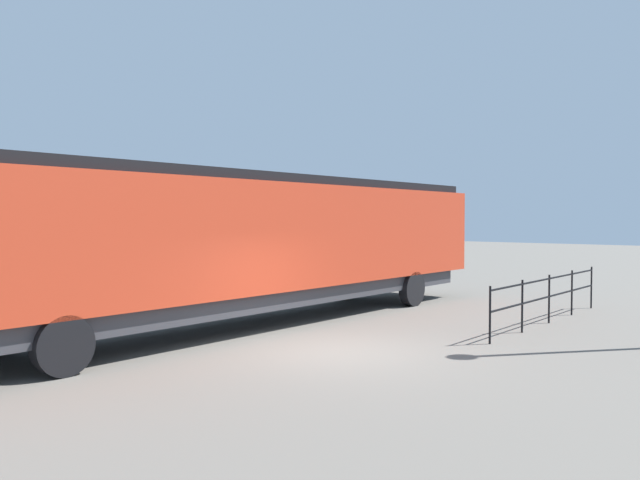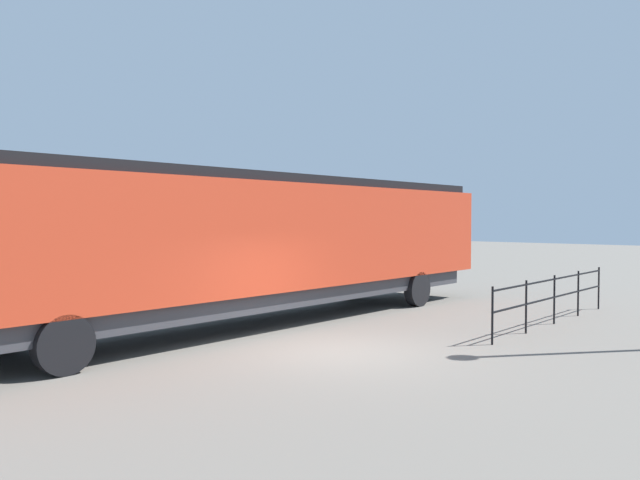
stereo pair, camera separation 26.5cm
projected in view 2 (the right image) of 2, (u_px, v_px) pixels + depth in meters
ground_plane at (339, 352)px, 13.19m from camera, size 120.00×120.00×0.00m
locomotive at (268, 240)px, 16.92m from camera, size 3.07×18.26×3.93m
platform_fence at (554, 293)px, 16.66m from camera, size 0.05×7.33×1.30m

